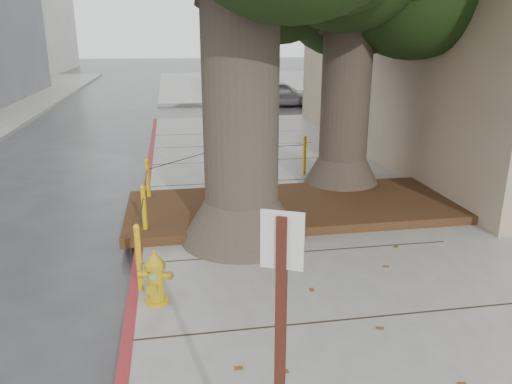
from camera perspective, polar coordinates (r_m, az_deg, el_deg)
ground at (r=6.26m, az=4.88°, el=-15.98°), size 140.00×140.00×0.00m
sidewalk_far at (r=35.96m, az=2.23°, el=12.30°), size 16.00×20.00×0.15m
curb_red at (r=8.28m, az=-13.23°, el=-6.97°), size 0.14×26.00×0.16m
planter_bed at (r=9.77m, az=4.36°, el=-1.69°), size 6.40×2.60×0.16m
building_side_white at (r=35.58m, az=20.63°, el=18.33°), size 10.00×10.00×9.00m
bollard_ring at (r=9.83m, az=-6.31°, el=1.03°), size 3.79×5.39×0.95m
fire_hydrant at (r=6.54m, az=-11.41°, el=-9.61°), size 0.39×0.37×0.72m
signpost at (r=3.16m, az=2.74°, el=-20.40°), size 0.23×0.12×2.42m
car_silver at (r=25.03m, az=2.75°, el=11.20°), size 3.76×1.67×1.26m
car_red at (r=27.85m, az=16.80°, el=10.96°), size 3.39×1.58×1.08m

